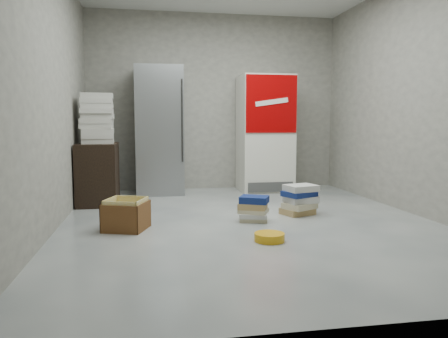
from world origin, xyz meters
name	(u,v)px	position (x,y,z in m)	size (l,w,h in m)	color
ground	(249,222)	(0.00, 0.00, 0.00)	(5.00, 5.00, 0.00)	#BBBBB7
room_shell	(250,53)	(0.00, 0.00, 1.80)	(4.04, 5.04, 2.82)	#9F9B8F
steel_fridge	(159,131)	(-0.90, 2.13, 0.95)	(0.70, 0.72, 1.90)	#A1A4A9
coke_cooler	(265,133)	(0.75, 2.12, 0.90)	(0.80, 0.73, 1.80)	silver
wood_shelf	(98,174)	(-1.73, 1.40, 0.40)	(0.50, 0.80, 0.80)	black
supply_box_stack	(97,119)	(-1.72, 1.41, 1.12)	(0.43, 0.44, 0.65)	beige
phonebook_stack_main	(300,200)	(0.66, 0.26, 0.18)	(0.45, 0.42, 0.35)	#A68551
phonebook_stack_side	(253,209)	(0.05, 0.01, 0.14)	(0.38, 0.35, 0.28)	#BEB18C
cardboard_box	(126,217)	(-1.30, -0.13, 0.13)	(0.50, 0.50, 0.32)	gold
bucket_lid	(269,237)	(0.00, -0.80, 0.04)	(0.28, 0.28, 0.07)	#E9A614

